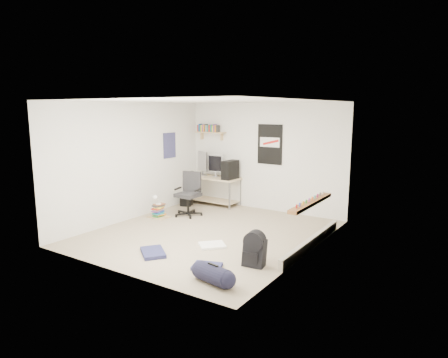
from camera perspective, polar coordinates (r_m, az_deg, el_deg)
The scene contains 26 objects.
floor at distance 7.76m, azimuth -2.19°, elevation -7.75°, with size 4.00×4.50×0.01m, color gray.
ceiling at distance 7.39m, azimuth -2.32°, elevation 11.12°, with size 4.00×4.50×0.01m, color white.
back_wall at distance 9.39m, azimuth 5.77°, elevation 3.17°, with size 4.00×0.01×2.50m, color silver.
left_wall at distance 8.78m, azimuth -12.99°, elevation 2.49°, with size 0.01×4.50×2.50m, color silver.
right_wall at distance 6.53m, azimuth 12.23°, elevation -0.02°, with size 0.01×4.50×2.50m, color silver.
desk at distance 9.98m, azimuth -1.67°, elevation -1.52°, with size 1.47×0.64×0.67m, color beige.
monitor_left at distance 10.03m, azimuth -3.03°, elevation 1.71°, with size 0.44×0.11×0.49m, color #B6B5BA.
monitor_right at distance 9.83m, azimuth -1.18°, elevation 1.37°, with size 0.39×0.10×0.43m, color #AFAFB4.
pc_tower at distance 9.51m, azimuth 0.89°, elevation 1.23°, with size 0.22×0.45×0.48m, color black.
keyboard at distance 9.84m, azimuth -1.72°, elevation 0.17°, with size 0.42×0.15×0.02m, color black.
speaker_left at distance 9.96m, azimuth -4.64°, elevation 0.67°, with size 0.08×0.08×0.16m, color black.
speaker_right at distance 9.53m, azimuth 0.30°, elevation 0.35°, with size 0.09×0.09×0.18m, color black.
office_chair at distance 8.91m, azimuth -5.18°, elevation -2.15°, with size 0.64×0.64×0.98m, color #252427.
wall_shelf at distance 9.99m, azimuth -1.93°, elevation 6.68°, with size 0.80×0.22×0.24m, color tan.
poster_back_wall at distance 9.26m, azimuth 6.55°, elevation 4.93°, with size 0.62×0.03×0.92m, color black.
poster_left_wall at distance 9.60m, azimuth -7.79°, elevation 4.78°, with size 0.02×0.42×0.60m, color navy.
window at distance 6.80m, azimuth 12.77°, elevation 2.06°, with size 0.10×1.50×1.26m, color brown.
baseboard_heater at distance 7.11m, azimuth 12.38°, elevation -8.86°, with size 0.08×2.50×0.18m, color #B7B2A8.
backpack at distance 6.19m, azimuth 4.39°, elevation -10.46°, with size 0.33×0.26×0.44m, color black.
duffel_bag at distance 5.60m, azimuth -1.56°, elevation -13.37°, with size 0.26×0.26×0.51m, color black.
tshirt at distance 7.04m, azimuth -1.70°, elevation -9.42°, with size 0.43×0.37×0.04m, color white.
jeans_a at distance 6.77m, azimuth -10.11°, elevation -10.29°, with size 0.55×0.35×0.06m, color #21244C.
jeans_b at distance 6.14m, azimuth -2.44°, elevation -12.37°, with size 0.42×0.32×0.05m, color navy.
book_stack at distance 8.92m, azimuth -9.33°, elevation -4.46°, with size 0.43×0.35×0.29m, color brown.
desk_lamp at distance 8.84m, azimuth -9.37°, elevation -3.07°, with size 0.12×0.20×0.20m, color silver.
subwoofer at distance 9.91m, azimuth -5.40°, elevation -2.98°, with size 0.27×0.27×0.30m, color black.
Camera 1 is at (4.29, -6.02, 2.36)m, focal length 32.00 mm.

